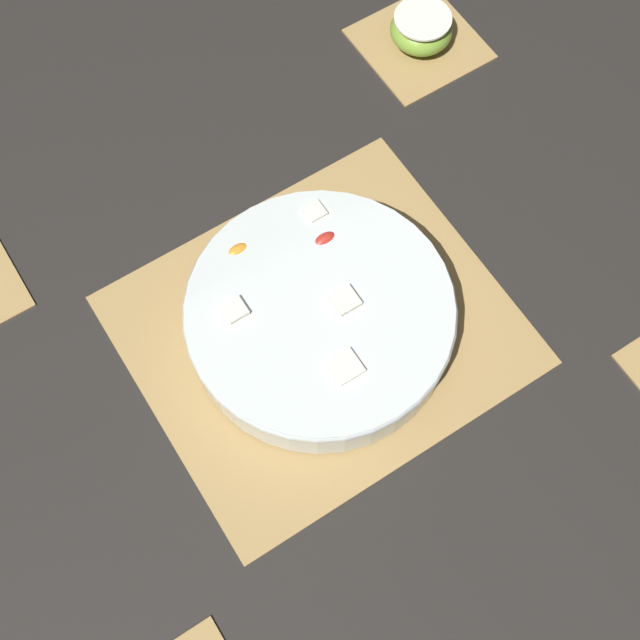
# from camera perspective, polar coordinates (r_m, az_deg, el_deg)

# --- Properties ---
(ground_plane) EXTENTS (6.00, 6.00, 0.00)m
(ground_plane) POSITION_cam_1_polar(r_m,az_deg,el_deg) (1.00, 0.00, -0.68)
(ground_plane) COLOR black
(bamboo_mat_center) EXTENTS (0.41, 0.35, 0.01)m
(bamboo_mat_center) POSITION_cam_1_polar(r_m,az_deg,el_deg) (0.99, 0.00, -0.61)
(bamboo_mat_center) COLOR #A8844C
(bamboo_mat_center) RESTS_ON ground_plane
(coaster_mat_near_left) EXTENTS (0.15, 0.15, 0.01)m
(coaster_mat_near_left) POSITION_cam_1_polar(r_m,az_deg,el_deg) (1.22, 6.37, 17.20)
(coaster_mat_near_left) COLOR #A8844C
(coaster_mat_near_left) RESTS_ON ground_plane
(fruit_salad_bowl) EXTENTS (0.29, 0.29, 0.06)m
(fruit_salad_bowl) POSITION_cam_1_polar(r_m,az_deg,el_deg) (0.96, -0.03, 0.24)
(fruit_salad_bowl) COLOR silver
(fruit_salad_bowl) RESTS_ON bamboo_mat_center
(apple_half) EXTENTS (0.08, 0.08, 0.04)m
(apple_half) POSITION_cam_1_polar(r_m,az_deg,el_deg) (1.20, 6.50, 18.02)
(apple_half) COLOR #7FAD38
(apple_half) RESTS_ON coaster_mat_near_left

